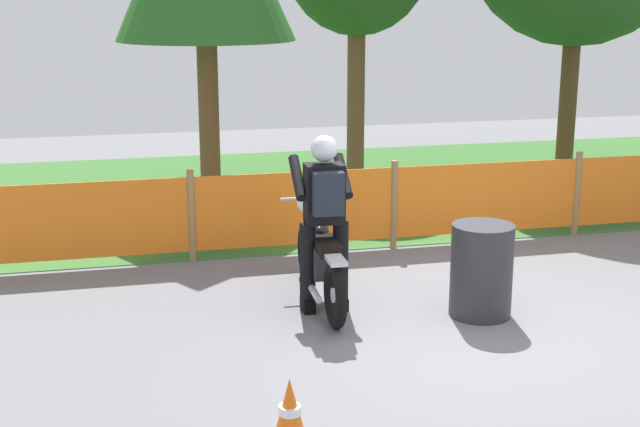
# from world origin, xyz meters

# --- Properties ---
(ground) EXTENTS (24.00, 24.00, 0.02)m
(ground) POSITION_xyz_m (0.00, 0.00, -0.01)
(ground) COLOR slate
(grass_verge) EXTENTS (24.00, 6.41, 0.01)m
(grass_verge) POSITION_xyz_m (0.00, 5.99, 0.01)
(grass_verge) COLOR #386B2D
(grass_verge) RESTS_ON ground
(barrier_fence) EXTENTS (9.54, 0.08, 1.05)m
(barrier_fence) POSITION_xyz_m (0.00, 2.78, 0.54)
(barrier_fence) COLOR #997547
(barrier_fence) RESTS_ON ground
(motorcycle_lead) EXTENTS (0.58, 1.97, 0.93)m
(motorcycle_lead) POSITION_xyz_m (-1.28, 1.17, 0.45)
(motorcycle_lead) COLOR black
(motorcycle_lead) RESTS_ON ground
(rider_lead) EXTENTS (0.55, 0.68, 1.69)m
(rider_lead) POSITION_xyz_m (-1.29, 0.95, 0.95)
(rider_lead) COLOR black
(rider_lead) RESTS_ON ground
(traffic_cone) EXTENTS (0.32, 0.32, 0.53)m
(traffic_cone) POSITION_xyz_m (-2.14, -1.61, 0.26)
(traffic_cone) COLOR black
(traffic_cone) RESTS_ON ground
(spare_drum) EXTENTS (0.58, 0.58, 0.88)m
(spare_drum) POSITION_xyz_m (0.11, 0.47, 0.44)
(spare_drum) COLOR #2D2D33
(spare_drum) RESTS_ON ground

